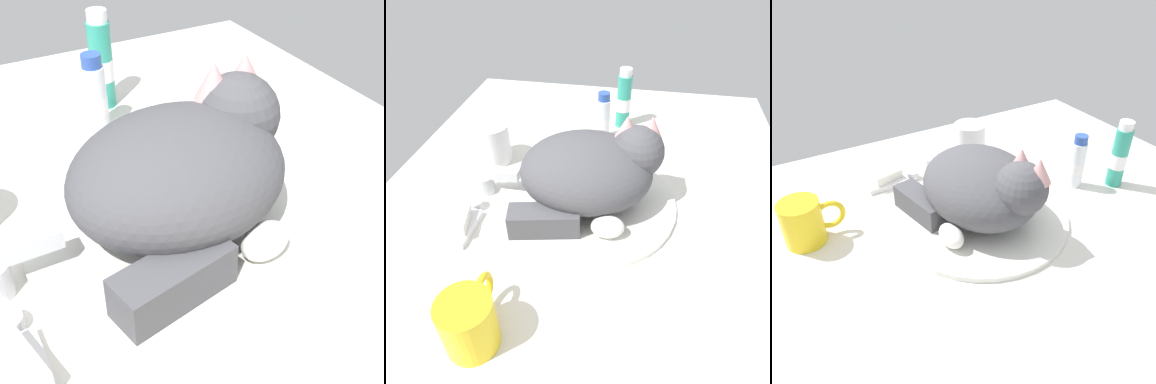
% 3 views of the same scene
% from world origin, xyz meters
% --- Properties ---
extents(ground_plane, '(1.10, 0.83, 0.03)m').
position_xyz_m(ground_plane, '(0.00, 0.00, -0.01)').
color(ground_plane, silver).
extents(sink_basin, '(0.34, 0.34, 0.01)m').
position_xyz_m(sink_basin, '(0.00, 0.00, 0.01)').
color(sink_basin, silver).
rests_on(sink_basin, ground_plane).
extents(faucet, '(0.13, 0.09, 0.06)m').
position_xyz_m(faucet, '(0.00, 0.19, 0.02)').
color(faucet, silver).
rests_on(faucet, ground_plane).
extents(cat, '(0.24, 0.27, 0.16)m').
position_xyz_m(cat, '(-0.00, -0.01, 0.08)').
color(cat, '#4C4C51').
rests_on(cat, sink_basin).
extents(soap_dish, '(0.09, 0.06, 0.01)m').
position_xyz_m(soap_dish, '(-0.11, 0.21, 0.01)').
color(soap_dish, white).
rests_on(soap_dish, ground_plane).
extents(soap_bar, '(0.07, 0.06, 0.02)m').
position_xyz_m(soap_bar, '(-0.11, 0.21, 0.02)').
color(soap_bar, white).
rests_on(soap_bar, soap_dish).
extents(toothpaste_bottle, '(0.03, 0.03, 0.12)m').
position_xyz_m(toothpaste_bottle, '(0.24, 0.00, 0.05)').
color(toothpaste_bottle, white).
rests_on(toothpaste_bottle, ground_plane).
extents(mouthwash_bottle, '(0.03, 0.03, 0.15)m').
position_xyz_m(mouthwash_bottle, '(0.32, -0.04, 0.07)').
color(mouthwash_bottle, teal).
rests_on(mouthwash_bottle, ground_plane).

